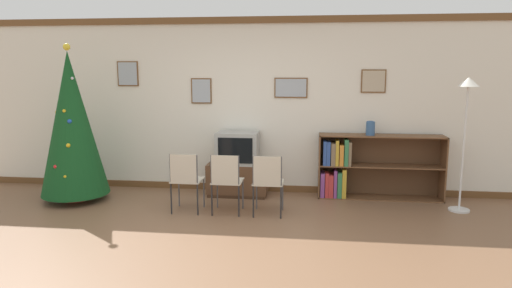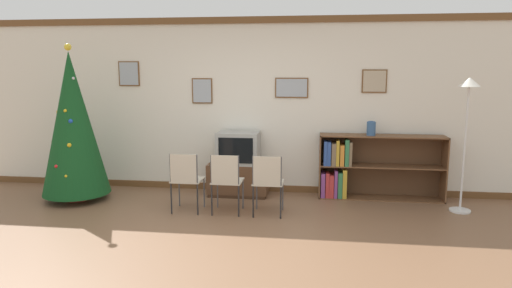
% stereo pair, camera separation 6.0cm
% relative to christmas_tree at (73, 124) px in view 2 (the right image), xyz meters
% --- Properties ---
extents(ground_plane, '(24.00, 24.00, 0.00)m').
position_rel_christmas_tree_xyz_m(ground_plane, '(2.45, -1.60, -1.13)').
color(ground_plane, brown).
extents(wall_back, '(9.07, 0.11, 2.70)m').
position_rel_christmas_tree_xyz_m(wall_back, '(2.45, 0.88, 0.22)').
color(wall_back, silver).
rests_on(wall_back, ground_plane).
extents(christmas_tree, '(0.97, 0.97, 2.28)m').
position_rel_christmas_tree_xyz_m(christmas_tree, '(0.00, 0.00, 0.00)').
color(christmas_tree, maroon).
rests_on(christmas_tree, ground_plane).
extents(tv_console, '(0.91, 0.49, 0.49)m').
position_rel_christmas_tree_xyz_m(tv_console, '(2.34, 0.56, -0.88)').
color(tv_console, '#412A1A').
rests_on(tv_console, ground_plane).
extents(television, '(0.63, 0.48, 0.49)m').
position_rel_christmas_tree_xyz_m(television, '(2.34, 0.56, -0.40)').
color(television, '#9E9E99').
rests_on(television, tv_console).
extents(folding_chair_left, '(0.40, 0.40, 0.82)m').
position_rel_christmas_tree_xyz_m(folding_chair_left, '(1.79, -0.39, -0.66)').
color(folding_chair_left, '#BCB29E').
rests_on(folding_chair_left, ground_plane).
extents(folding_chair_center, '(0.40, 0.40, 0.82)m').
position_rel_christmas_tree_xyz_m(folding_chair_center, '(2.34, -0.39, -0.66)').
color(folding_chair_center, '#BCB29E').
rests_on(folding_chair_center, ground_plane).
extents(folding_chair_right, '(0.40, 0.40, 0.82)m').
position_rel_christmas_tree_xyz_m(folding_chair_right, '(2.89, -0.39, -0.66)').
color(folding_chair_right, '#BCB29E').
rests_on(folding_chair_right, ground_plane).
extents(bookshelf, '(1.82, 0.36, 0.96)m').
position_rel_christmas_tree_xyz_m(bookshelf, '(4.16, 0.64, -0.67)').
color(bookshelf, brown).
rests_on(bookshelf, ground_plane).
extents(vase, '(0.13, 0.13, 0.21)m').
position_rel_christmas_tree_xyz_m(vase, '(4.31, 0.62, -0.07)').
color(vase, '#335684').
rests_on(vase, bookshelf).
extents(standing_lamp, '(0.28, 0.28, 1.81)m').
position_rel_christmas_tree_xyz_m(standing_lamp, '(5.48, 0.13, 0.26)').
color(standing_lamp, silver).
rests_on(standing_lamp, ground_plane).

